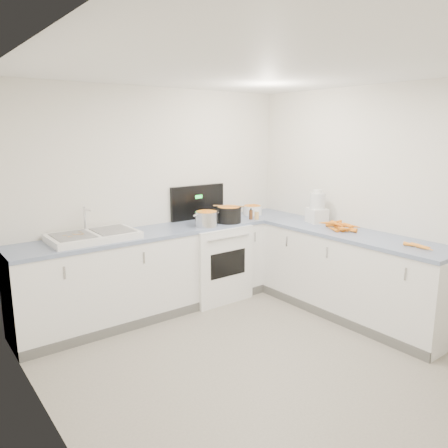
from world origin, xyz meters
TOP-DOWN VIEW (x-y plane):
  - floor at (0.00, 0.00)m, footprint 3.50×4.00m
  - ceiling at (0.00, 0.00)m, footprint 3.50×4.00m
  - wall_back at (0.00, 2.00)m, footprint 3.50×0.00m
  - wall_left at (-1.75, 0.00)m, footprint 0.00×4.00m
  - wall_right at (1.75, 0.00)m, footprint 0.00×4.00m
  - counter_back at (0.00, 1.70)m, footprint 3.50×0.62m
  - counter_right at (1.45, 0.30)m, footprint 0.62×2.20m
  - stove at (0.55, 1.69)m, footprint 0.76×0.65m
  - sink at (-0.90, 1.70)m, footprint 0.86×0.52m
  - steel_pot at (0.37, 1.53)m, footprint 0.34×0.34m
  - black_pot at (0.71, 1.55)m, footprint 0.30×0.30m
  - wooden_spoon at (0.71, 1.55)m, footprint 0.27×0.29m
  - mixing_bowl at (1.28, 1.77)m, footprint 0.30×0.30m
  - extract_bottle at (1.05, 1.53)m, footprint 0.05×0.05m
  - spice_jar at (1.11, 1.49)m, footprint 0.06×0.06m
  - food_processor at (1.55, 0.91)m, footprint 0.26×0.29m
  - carrot_pile at (1.47, 0.48)m, footprint 0.37×0.43m
  - peeled_carrots at (1.41, -0.46)m, footprint 0.11×0.30m
  - peelings at (-1.08, 1.71)m, footprint 0.21×0.17m

SIDE VIEW (x-z plane):
  - floor at x=0.00m, z-range 0.00..0.00m
  - counter_back at x=0.00m, z-range 0.00..0.94m
  - counter_right at x=1.45m, z-range 0.00..0.94m
  - stove at x=0.55m, z-range -0.21..1.15m
  - peeled_carrots at x=1.41m, z-range 0.94..0.98m
  - carrot_pile at x=1.47m, z-range 0.93..1.02m
  - sink at x=-0.90m, z-range 0.82..1.13m
  - spice_jar at x=1.11m, z-range 0.94..1.04m
  - extract_bottle at x=1.05m, z-range 0.94..1.06m
  - mixing_bowl at x=1.28m, z-range 0.94..1.06m
  - steel_pot at x=0.37m, z-range 0.92..1.11m
  - peelings at x=-1.08m, z-range 1.02..1.02m
  - black_pot at x=0.71m, z-range 0.92..1.13m
  - food_processor at x=1.55m, z-range 0.91..1.31m
  - wooden_spoon at x=0.71m, z-range 1.13..1.15m
  - wall_back at x=0.00m, z-range 0.00..2.50m
  - wall_left at x=-1.75m, z-range 0.00..2.50m
  - wall_right at x=1.75m, z-range 0.00..2.50m
  - ceiling at x=0.00m, z-range 2.50..2.50m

